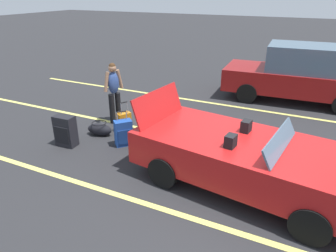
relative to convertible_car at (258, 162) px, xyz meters
The scene contains 11 objects.
ground_plane 0.62m from the convertible_car, behind, with size 80.00×80.00×0.00m, color #28282B.
lot_line_near 1.38m from the convertible_car, 99.05° to the right, with size 18.00×0.12×0.01m, color #EAE066.
lot_line_mid 1.59m from the convertible_car, 97.63° to the left, with size 18.00×0.12×0.01m, color #EAE066.
lot_line_far 4.21m from the convertible_car, 92.70° to the left, with size 18.00×0.12×0.01m, color #EAE066.
convertible_car is the anchor object (origin of this frame).
suitcase_large_black 4.37m from the convertible_car, behind, with size 0.49×0.32×0.74m.
suitcase_medium_bright 3.20m from the convertible_car, behind, with size 0.45×0.46×0.83m.
suitcase_small_carryon 3.78m from the convertible_car, 162.25° to the left, with size 0.33×0.39×0.82m.
duffel_bag 4.08m from the convertible_car, behind, with size 0.68×0.43×0.34m.
traveler_person 4.42m from the convertible_car, 159.38° to the left, with size 0.32×0.59×1.65m.
parked_sedan_near 5.61m from the convertible_car, 88.14° to the left, with size 4.59×2.05×1.82m.
Camera 1 is at (0.79, -4.97, 3.40)m, focal length 32.84 mm.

